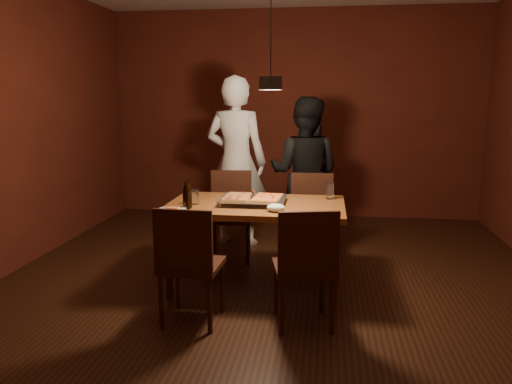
# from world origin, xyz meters

# --- Properties ---
(room_shell) EXTENTS (6.00, 6.00, 6.00)m
(room_shell) POSITION_xyz_m (0.00, 0.00, 1.40)
(room_shell) COLOR #341B0E
(room_shell) RESTS_ON ground
(dining_table) EXTENTS (1.50, 0.90, 0.75)m
(dining_table) POSITION_xyz_m (-0.15, 0.23, 0.68)
(dining_table) COLOR brown
(dining_table) RESTS_ON floor
(chair_far_left) EXTENTS (0.47, 0.47, 0.49)m
(chair_far_left) POSITION_xyz_m (-0.52, 1.02, 0.54)
(chair_far_left) COLOR #38190F
(chair_far_left) RESTS_ON floor
(chair_far_right) EXTENTS (0.44, 0.44, 0.49)m
(chair_far_right) POSITION_xyz_m (0.31, 0.96, 0.54)
(chair_far_right) COLOR #38190F
(chair_far_right) RESTS_ON floor
(chair_near_left) EXTENTS (0.44, 0.44, 0.49)m
(chair_near_left) POSITION_xyz_m (-0.52, -0.59, 0.54)
(chair_near_left) COLOR #38190F
(chair_near_left) RESTS_ON floor
(chair_near_right) EXTENTS (0.50, 0.50, 0.49)m
(chair_near_right) POSITION_xyz_m (0.31, -0.53, 0.54)
(chair_near_right) COLOR #38190F
(chair_near_right) RESTS_ON floor
(pizza_tray) EXTENTS (0.55, 0.46, 0.05)m
(pizza_tray) POSITION_xyz_m (-0.17, 0.23, 0.77)
(pizza_tray) COLOR silver
(pizza_tray) RESTS_ON dining_table
(pizza_meat) EXTENTS (0.24, 0.36, 0.02)m
(pizza_meat) POSITION_xyz_m (-0.30, 0.22, 0.81)
(pizza_meat) COLOR maroon
(pizza_meat) RESTS_ON pizza_tray
(pizza_cheese) EXTENTS (0.26, 0.38, 0.02)m
(pizza_cheese) POSITION_xyz_m (-0.05, 0.22, 0.81)
(pizza_cheese) COLOR gold
(pizza_cheese) RESTS_ON pizza_tray
(spatula) EXTENTS (0.14, 0.25, 0.04)m
(spatula) POSITION_xyz_m (-0.17, 0.26, 0.81)
(spatula) COLOR silver
(spatula) RESTS_ON pizza_tray
(beer_bottle_a) EXTENTS (0.06, 0.06, 0.23)m
(beer_bottle_a) POSITION_xyz_m (-0.68, -0.05, 0.87)
(beer_bottle_a) COLOR black
(beer_bottle_a) RESTS_ON dining_table
(beer_bottle_b) EXTENTS (0.06, 0.06, 0.23)m
(beer_bottle_b) POSITION_xyz_m (-0.67, -0.02, 0.86)
(beer_bottle_b) COLOR black
(beer_bottle_b) RESTS_ON dining_table
(water_glass_left) EXTENTS (0.08, 0.08, 0.13)m
(water_glass_left) POSITION_xyz_m (-0.66, 0.13, 0.81)
(water_glass_left) COLOR silver
(water_glass_left) RESTS_ON dining_table
(water_glass_right) EXTENTS (0.07, 0.07, 0.14)m
(water_glass_right) POSITION_xyz_m (0.48, 0.51, 0.82)
(water_glass_right) COLOR silver
(water_glass_right) RESTS_ON dining_table
(plate_slice) EXTENTS (0.22, 0.22, 0.03)m
(plate_slice) POSITION_xyz_m (-0.77, -0.13, 0.76)
(plate_slice) COLOR white
(plate_slice) RESTS_ON dining_table
(napkin) EXTENTS (0.15, 0.11, 0.06)m
(napkin) POSITION_xyz_m (0.05, -0.05, 0.78)
(napkin) COLOR white
(napkin) RESTS_ON dining_table
(diner_white) EXTENTS (0.74, 0.55, 1.87)m
(diner_white) POSITION_xyz_m (-0.55, 1.50, 0.94)
(diner_white) COLOR silver
(diner_white) RESTS_ON floor
(diner_dark) EXTENTS (0.92, 0.78, 1.65)m
(diner_dark) POSITION_xyz_m (0.21, 1.50, 0.82)
(diner_dark) COLOR black
(diner_dark) RESTS_ON floor
(pendant_lamp) EXTENTS (0.18, 0.18, 1.10)m
(pendant_lamp) POSITION_xyz_m (0.00, 0.00, 1.76)
(pendant_lamp) COLOR black
(pendant_lamp) RESTS_ON ceiling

